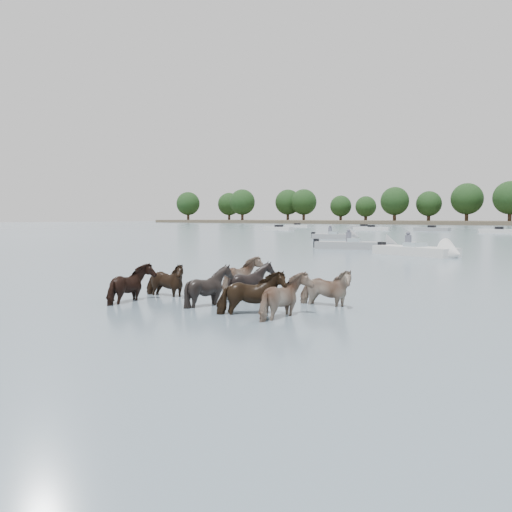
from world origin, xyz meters
The scene contains 7 objects.
ground centered at (0.00, 0.00, 0.00)m, with size 400.00×400.00×0.00m, color slate.
shoreline centered at (-70.00, 150.00, 0.50)m, with size 160.00×30.00×1.00m, color #4C4233.
pony_herd centered at (1.45, 1.26, 0.34)m, with size 5.76×4.58×1.27m.
motorboat_a centered at (-5.75, 23.62, 0.23)m, with size 5.68×3.54×1.92m.
motorboat_b centered at (-0.36, 19.83, 0.23)m, with size 5.43×3.04×1.92m.
motorboat_f centered at (-14.84, 37.06, 0.23)m, with size 4.74×2.97×1.92m.
treeline centered at (-77.25, 151.41, 7.03)m, with size 146.73×23.08×12.38m.
Camera 1 is at (9.82, -8.63, 2.10)m, focal length 37.51 mm.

